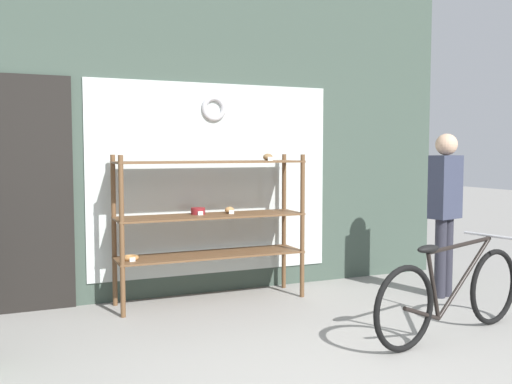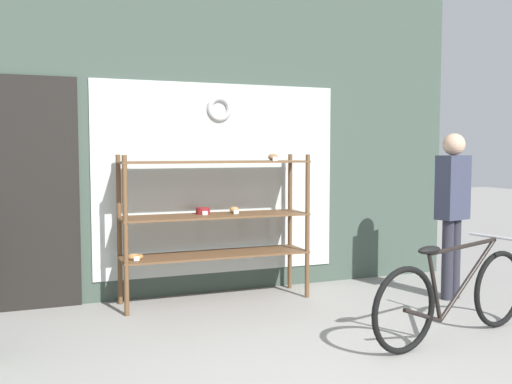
{
  "view_description": "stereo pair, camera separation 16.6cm",
  "coord_description": "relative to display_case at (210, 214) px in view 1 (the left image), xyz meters",
  "views": [
    {
      "loc": [
        -1.66,
        -2.62,
        1.44
      ],
      "look_at": [
        0.03,
        1.31,
        1.12
      ],
      "focal_mm": 40.0,
      "sensor_mm": 36.0,
      "label": 1
    },
    {
      "loc": [
        -1.5,
        -2.68,
        1.44
      ],
      "look_at": [
        0.03,
        1.31,
        1.12
      ],
      "focal_mm": 40.0,
      "sensor_mm": 36.0,
      "label": 2
    }
  ],
  "objects": [
    {
      "name": "display_case",
      "position": [
        0.0,
        0.0,
        0.0
      ],
      "size": [
        1.78,
        0.45,
        1.41
      ],
      "color": "brown",
      "rests_on": "ground_plane"
    },
    {
      "name": "bicycle",
      "position": [
        1.37,
        -1.73,
        -0.49
      ],
      "size": [
        1.71,
        0.54,
        0.76
      ],
      "rotation": [
        0.0,
        0.0,
        0.22
      ],
      "color": "black",
      "rests_on": "ground_plane"
    },
    {
      "name": "storefront_facade",
      "position": [
        -0.09,
        0.36,
        1.0
      ],
      "size": [
        5.8,
        0.13,
        3.78
      ],
      "color": "#3D4C42",
      "rests_on": "ground_plane"
    },
    {
      "name": "pedestrian",
      "position": [
        2.16,
        -0.74,
        0.1
      ],
      "size": [
        0.35,
        0.25,
        1.6
      ],
      "rotation": [
        0.0,
        0.0,
        0.25
      ],
      "color": "#282833",
      "rests_on": "ground_plane"
    }
  ]
}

